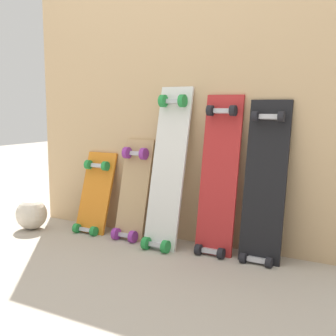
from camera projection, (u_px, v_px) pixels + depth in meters
name	position (u px, v px, depth m)	size (l,w,h in m)	color
ground_plane	(174.00, 241.00, 2.58)	(12.00, 12.00, 0.00)	#A89E8E
plywood_wall_panel	(180.00, 111.00, 2.54)	(2.06, 0.04, 1.50)	tan
skateboard_orange	(94.00, 198.00, 2.77)	(0.22, 0.23, 0.56)	orange
skateboard_natural	(133.00, 194.00, 2.63)	(0.19, 0.23, 0.65)	tan
skateboard_white	(167.00, 173.00, 2.45)	(0.20, 0.29, 0.95)	silver
skateboard_red	(218.00, 181.00, 2.35)	(0.21, 0.22, 0.91)	#B22626
skateboard_black	(264.00, 188.00, 2.22)	(0.21, 0.22, 0.88)	black
rubber_ball	(31.00, 214.00, 2.82)	(0.20, 0.20, 0.20)	beige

